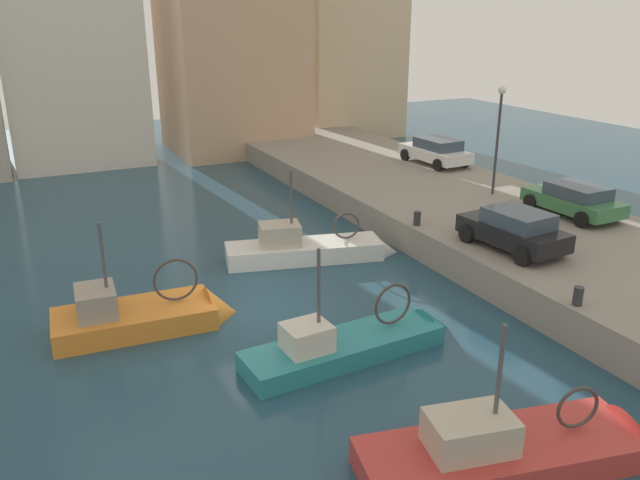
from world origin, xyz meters
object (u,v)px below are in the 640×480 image
fishing_boat_teal (355,350)px  mooring_bollard_south (578,296)px  parked_car_black (514,229)px  quay_streetlamp (499,122)px  parked_car_white (436,151)px  parked_car_green (574,199)px  fishing_boat_red (518,459)px  mooring_bollard_mid (417,218)px  fishing_boat_orange (148,323)px  fishing_boat_white (312,256)px

fishing_boat_teal → mooring_bollard_south: fishing_boat_teal is taller
parked_car_black → quay_streetlamp: bearing=54.9°
parked_car_black → mooring_bollard_south: parked_car_black is taller
parked_car_white → parked_car_green: bearing=-92.9°
fishing_boat_red → mooring_bollard_mid: (5.09, 11.36, 1.36)m
fishing_boat_red → quay_streetlamp: quay_streetlamp is taller
fishing_boat_red → fishing_boat_orange: bearing=120.4°
parked_car_green → mooring_bollard_mid: (-6.41, 1.72, -0.41)m
fishing_boat_teal → mooring_bollard_mid: 8.41m
fishing_boat_white → parked_car_green: (10.34, -3.03, 1.76)m
fishing_boat_teal → parked_car_green: 13.13m
parked_car_white → mooring_bollard_south: bearing=-112.8°
parked_car_white → mooring_bollard_south: parked_car_white is taller
fishing_boat_red → mooring_bollard_south: fishing_boat_red is taller
parked_car_green → parked_car_white: bearing=87.1°
parked_car_green → quay_streetlamp: quay_streetlamp is taller
fishing_boat_white → parked_car_white: fishing_boat_white is taller
fishing_boat_white → mooring_bollard_south: 10.19m
parked_car_green → mooring_bollard_south: (-6.41, -6.28, -0.41)m
parked_car_white → parked_car_black: 13.29m
fishing_boat_red → fishing_boat_orange: size_ratio=1.27×
mooring_bollard_south → fishing_boat_orange: bearing=149.5°
parked_car_white → parked_car_black: (-5.44, -12.12, 0.01)m
fishing_boat_orange → fishing_boat_white: (6.88, 2.94, 0.01)m
fishing_boat_teal → mooring_bollard_south: 6.48m
fishing_boat_orange → mooring_bollard_mid: 11.01m
fishing_boat_orange → quay_streetlamp: size_ratio=1.15×
fishing_boat_red → fishing_boat_white: 12.72m
fishing_boat_teal → parked_car_black: size_ratio=1.69×
fishing_boat_white → parked_car_white: bearing=33.3°
parked_car_green → fishing_boat_teal: bearing=-161.8°
fishing_boat_red → fishing_boat_orange: fishing_boat_orange is taller
fishing_boat_teal → mooring_bollard_south: size_ratio=12.12×
fishing_boat_teal → parked_car_black: (7.43, 2.11, 1.83)m
fishing_boat_orange → parked_car_green: 17.31m
fishing_boat_orange → fishing_boat_teal: fishing_boat_orange is taller
fishing_boat_white → parked_car_white: (10.85, 7.14, 1.79)m
mooring_bollard_south → parked_car_black: bearing=71.0°
parked_car_white → fishing_boat_red: bearing=-121.3°
fishing_boat_white → parked_car_black: size_ratio=1.75×
parked_car_black → parked_car_white: bearing=65.8°
parked_car_black → mooring_bollard_mid: (-1.49, 3.68, -0.45)m
parked_car_white → parked_car_black: bearing=-114.2°
fishing_boat_orange → fishing_boat_white: 7.48m
quay_streetlamp → parked_car_white: bearing=78.4°
fishing_boat_orange → fishing_boat_teal: (4.86, -4.16, -0.02)m
parked_car_green → quay_streetlamp: (-0.76, 3.96, 2.57)m
fishing_boat_red → parked_car_black: size_ratio=1.80×
quay_streetlamp → fishing_boat_teal: bearing=-145.3°
fishing_boat_red → parked_car_black: (6.58, 7.68, 1.82)m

